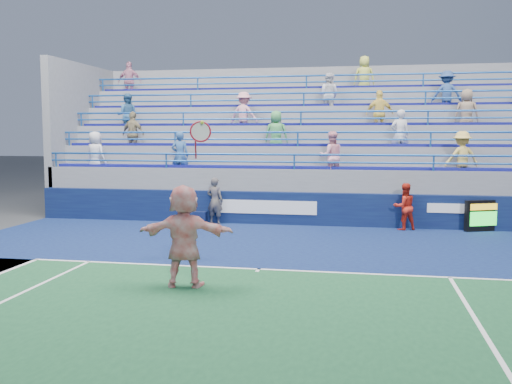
% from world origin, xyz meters
% --- Properties ---
extents(ground, '(120.00, 120.00, 0.00)m').
position_xyz_m(ground, '(0.00, 0.00, 0.00)').
color(ground, '#333538').
extents(sponsor_wall, '(18.00, 0.32, 1.10)m').
position_xyz_m(sponsor_wall, '(0.00, 6.50, 0.55)').
color(sponsor_wall, '#0A113B').
rests_on(sponsor_wall, ground).
extents(bleacher_stand, '(18.00, 5.60, 6.13)m').
position_xyz_m(bleacher_stand, '(-0.00, 10.27, 1.55)').
color(bleacher_stand, slate).
rests_on(bleacher_stand, ground).
extents(serve_speed_board, '(1.37, 0.71, 0.99)m').
position_xyz_m(serve_speed_board, '(6.08, 6.31, 0.50)').
color(serve_speed_board, black).
rests_on(serve_speed_board, ground).
extents(judge_chair, '(0.42, 0.42, 0.73)m').
position_xyz_m(judge_chair, '(-3.13, 6.26, 0.24)').
color(judge_chair, '#0C153B').
rests_on(judge_chair, ground).
extents(tennis_player, '(1.96, 0.79, 3.29)m').
position_xyz_m(tennis_player, '(-1.20, -1.65, 1.03)').
color(tennis_player, white).
rests_on(tennis_player, ground).
extents(line_judge, '(0.65, 0.50, 1.59)m').
position_xyz_m(line_judge, '(-2.63, 6.21, 0.79)').
color(line_judge, '#131636').
rests_on(line_judge, ground).
extents(ball_girl, '(0.88, 0.79, 1.49)m').
position_xyz_m(ball_girl, '(3.58, 6.10, 0.75)').
color(ball_girl, red).
rests_on(ball_girl, ground).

